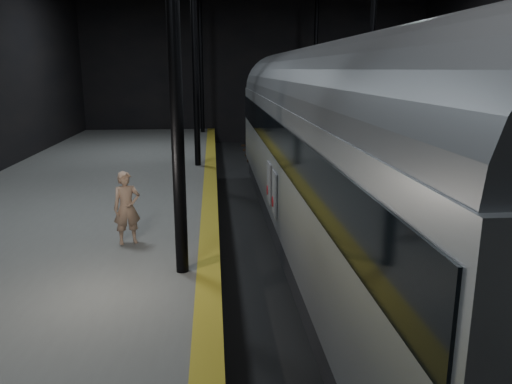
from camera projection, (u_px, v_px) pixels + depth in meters
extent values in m
plane|color=black|center=(319.00, 246.00, 14.95)|extent=(44.00, 44.00, 0.00)
cube|color=#565654|center=(61.00, 237.00, 14.21)|extent=(9.00, 43.80, 1.00)
cube|color=#9C941C|center=(210.00, 216.00, 14.44)|extent=(0.50, 43.80, 0.01)
cube|color=#3F3328|center=(295.00, 241.00, 14.85)|extent=(0.08, 43.00, 0.14)
cube|color=#3F3328|center=(343.00, 239.00, 14.97)|extent=(0.08, 43.00, 0.14)
cube|color=black|center=(319.00, 244.00, 14.94)|extent=(2.40, 42.00, 0.12)
cylinder|color=black|center=(173.00, 22.00, 9.33)|extent=(0.26, 0.26, 10.00)
cylinder|color=black|center=(195.00, 48.00, 20.94)|extent=(0.26, 0.26, 10.00)
cylinder|color=black|center=(371.00, 49.00, 21.57)|extent=(0.26, 0.26, 10.00)
cylinder|color=black|center=(201.00, 56.00, 32.55)|extent=(0.26, 0.26, 10.00)
cylinder|color=black|center=(316.00, 56.00, 33.18)|extent=(0.26, 0.26, 10.00)
cube|color=#9C9EA3|center=(327.00, 160.00, 13.68)|extent=(3.08, 21.25, 3.19)
cube|color=black|center=(324.00, 230.00, 14.16)|extent=(2.82, 20.82, 0.90)
cube|color=black|center=(328.00, 133.00, 13.51)|extent=(3.14, 20.93, 0.96)
cylinder|color=slate|center=(329.00, 102.00, 13.30)|extent=(3.02, 21.03, 3.02)
cube|color=black|center=(286.00, 184.00, 21.45)|extent=(1.91, 2.34, 0.37)
cube|color=silver|center=(275.00, 193.00, 12.68)|extent=(0.04, 0.80, 1.12)
cube|color=silver|center=(269.00, 182.00, 13.91)|extent=(0.04, 0.80, 1.12)
cylinder|color=#A3141C|center=(273.00, 202.00, 12.93)|extent=(0.03, 0.28, 0.28)
cylinder|color=#A3141C|center=(268.00, 190.00, 14.16)|extent=(0.03, 0.28, 0.28)
imported|color=tan|center=(127.00, 208.00, 12.02)|extent=(0.76, 0.62, 1.78)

